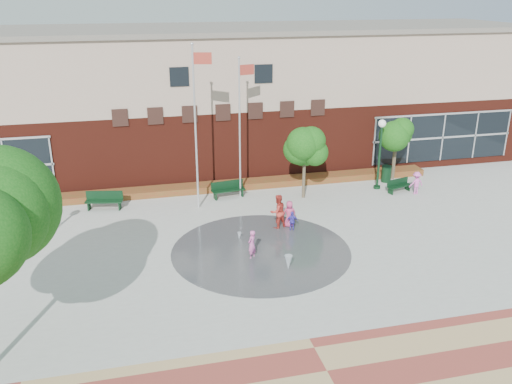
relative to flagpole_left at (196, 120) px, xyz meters
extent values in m
plane|color=#666056|center=(2.06, -8.98, -5.02)|extent=(120.00, 120.00, 0.00)
cube|color=#A8A8A0|center=(2.06, -4.98, -5.01)|extent=(46.00, 18.00, 0.01)
cylinder|color=#383A3D|center=(2.06, -5.98, -5.01)|extent=(8.40, 8.40, 0.01)
cube|color=#531A11|center=(2.06, 8.52, -2.77)|extent=(44.00, 10.00, 4.50)
cube|color=tan|center=(2.06, 8.52, 1.73)|extent=(44.00, 10.00, 4.50)
cube|color=slate|center=(2.06, 8.52, 4.03)|extent=(44.40, 10.40, 0.30)
cube|color=black|center=(17.06, 3.50, -2.90)|extent=(10.00, 0.12, 3.19)
cube|color=black|center=(-0.44, 3.50, 1.78)|extent=(1.10, 0.10, 1.10)
cube|color=black|center=(4.56, 3.50, 1.78)|extent=(1.10, 0.10, 1.10)
cube|color=#A91816|center=(2.06, 2.62, -5.02)|extent=(26.00, 1.20, 0.40)
cylinder|color=silver|center=(-0.05, 0.01, -0.58)|extent=(0.11, 0.11, 8.87)
sphere|color=silver|center=(-0.05, 0.01, 3.91)|extent=(0.17, 0.17, 0.17)
cube|color=#A93427|center=(0.42, -0.11, 3.20)|extent=(0.95, 0.26, 0.60)
cylinder|color=silver|center=(2.60, 1.16, -1.02)|extent=(0.10, 0.10, 7.99)
sphere|color=silver|center=(2.60, 1.16, 3.03)|extent=(0.16, 0.16, 0.16)
cube|color=#A93427|center=(3.04, 1.28, 2.36)|extent=(0.90, 0.26, 0.56)
cylinder|color=black|center=(-9.05, -4.63, -3.09)|extent=(0.14, 0.14, 3.85)
cylinder|color=black|center=(-9.05, -4.63, -4.93)|extent=(0.41, 0.41, 0.18)
cylinder|color=black|center=(11.05, 0.55, -3.07)|extent=(0.14, 0.14, 3.89)
cylinder|color=black|center=(11.05, 0.55, -4.93)|extent=(0.41, 0.41, 0.18)
sphere|color=white|center=(11.05, 0.55, -0.92)|extent=(0.46, 0.46, 0.46)
cube|color=black|center=(-5.17, 0.99, -4.51)|extent=(2.10, 0.95, 0.07)
cube|color=black|center=(-5.12, 1.23, -4.25)|extent=(2.00, 0.46, 0.51)
cube|color=black|center=(1.87, 1.15, -4.53)|extent=(2.01, 0.80, 0.07)
cube|color=black|center=(1.84, 1.39, -4.28)|extent=(1.94, 0.31, 0.49)
cube|color=black|center=(12.06, -0.37, -4.61)|extent=(1.69, 0.88, 0.05)
cube|color=black|center=(12.00, -0.18, -4.40)|extent=(1.58, 0.49, 0.41)
cylinder|color=black|center=(12.14, 1.56, -4.51)|extent=(0.61, 0.61, 1.02)
cylinder|color=black|center=(12.14, 1.56, -3.98)|extent=(0.65, 0.65, 0.06)
cylinder|color=#463A2A|center=(6.16, 0.15, -3.70)|extent=(0.18, 0.18, 2.64)
cylinder|color=#463A2A|center=(12.84, 2.03, -3.71)|extent=(0.23, 0.23, 2.61)
cone|color=white|center=(2.77, -8.07, -5.02)|extent=(0.36, 0.36, 0.69)
cone|color=white|center=(1.29, -4.68, -5.02)|extent=(0.19, 0.19, 0.43)
imported|color=#D45BA7|center=(1.49, -6.55, -4.33)|extent=(0.58, 0.58, 1.37)
imported|color=red|center=(3.53, -3.62, -4.11)|extent=(1.06, 0.94, 1.81)
imported|color=#CD4074|center=(4.16, -3.60, -4.32)|extent=(0.73, 0.52, 1.40)
imported|color=#4638C3|center=(4.16, -4.13, -4.50)|extent=(0.65, 0.37, 1.04)
imported|color=#E15EBD|center=(12.89, -0.82, -4.32)|extent=(0.93, 0.58, 1.39)
camera|label=1|loc=(-3.50, -28.07, 6.55)|focal=38.00mm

